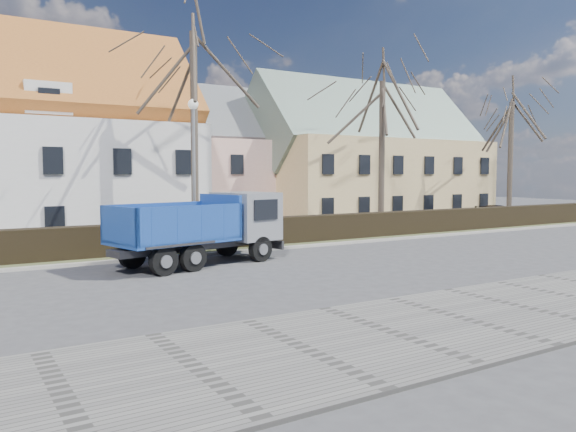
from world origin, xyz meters
TOP-DOWN VIEW (x-y plane):
  - ground at (0.00, 0.00)m, footprint 120.00×120.00m
  - sidewalk_near at (0.00, -8.50)m, footprint 80.00×5.00m
  - curb_far at (0.00, 4.60)m, footprint 80.00×0.30m
  - grass_strip at (0.00, 6.20)m, footprint 80.00×3.00m
  - hedge at (0.00, 6.00)m, footprint 60.00×0.90m
  - building_pink at (4.00, 20.00)m, footprint 10.80×8.80m
  - building_yellow at (16.00, 17.00)m, footprint 18.80×10.80m
  - tree_1 at (-2.00, 8.50)m, footprint 9.20×9.20m
  - tree_2 at (10.00, 8.50)m, footprint 8.00×8.00m
  - tree_3 at (22.00, 8.50)m, footprint 7.60×7.60m
  - dump_truck at (-4.54, 2.39)m, footprint 7.46×4.16m
  - streetlight at (-2.65, 7.00)m, footprint 0.55×0.55m
  - cart_frame at (-6.14, 4.38)m, footprint 0.83×0.67m
  - parked_car_a at (-4.75, 9.97)m, footprint 3.83×1.96m
  - parked_car_b at (23.29, 10.46)m, footprint 4.03×1.90m

SIDE VIEW (x-z plane):
  - ground at x=0.00m, z-range 0.00..0.00m
  - sidewalk_near at x=0.00m, z-range 0.00..0.08m
  - grass_strip at x=0.00m, z-range 0.00..0.10m
  - curb_far at x=0.00m, z-range 0.00..0.12m
  - cart_frame at x=-6.14m, z-range 0.00..0.66m
  - parked_car_b at x=23.29m, z-range 0.00..1.14m
  - parked_car_a at x=-4.75m, z-range 0.00..1.25m
  - hedge at x=0.00m, z-range 0.00..1.30m
  - dump_truck at x=-4.54m, z-range 0.00..2.82m
  - streetlight at x=-2.65m, z-range 0.00..6.99m
  - building_pink at x=4.00m, z-range 0.00..8.00m
  - building_yellow at x=16.00m, z-range 0.00..8.50m
  - tree_3 at x=22.00m, z-range 0.00..10.45m
  - tree_2 at x=10.00m, z-range 0.00..11.00m
  - tree_1 at x=-2.00m, z-range 0.00..12.65m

